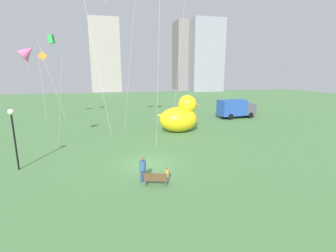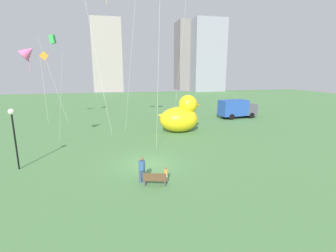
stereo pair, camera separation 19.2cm
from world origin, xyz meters
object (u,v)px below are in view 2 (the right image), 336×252
at_px(giant_inflatable_duck, 180,116).
at_px(box_truck, 237,109).
at_px(kite_green, 53,40).
at_px(person_child, 166,174).
at_px(kite_pink, 28,52).
at_px(kite_orange, 44,58).
at_px(person_adult, 142,168).
at_px(lamppost, 13,125).
at_px(park_bench, 155,179).

bearing_deg(giant_inflatable_duck, box_truck, 31.56).
relative_size(box_truck, kite_green, 0.51).
bearing_deg(person_child, kite_green, 115.82).
height_order(person_child, kite_pink, kite_pink).
distance_m(kite_pink, kite_green, 14.50).
height_order(kite_orange, kite_pink, kite_orange).
xyz_separation_m(person_child, kite_orange, (-12.57, 23.95, 8.44)).
bearing_deg(person_adult, person_child, -10.37).
xyz_separation_m(giant_inflatable_duck, lamppost, (-14.98, -8.71, 1.49)).
relative_size(person_adult, kite_pink, 0.18).
relative_size(person_adult, giant_inflatable_duck, 0.32).
bearing_deg(kite_pink, person_adult, -43.85).
relative_size(park_bench, person_adult, 0.88).
distance_m(box_truck, kite_orange, 29.48).
relative_size(park_bench, kite_orange, 0.15).
bearing_deg(kite_orange, person_child, -62.31).
height_order(person_child, giant_inflatable_duck, giant_inflatable_duck).
relative_size(person_adult, box_truck, 0.28).
height_order(person_child, kite_green, kite_green).
distance_m(park_bench, giant_inflatable_duck, 14.78).
distance_m(lamppost, kite_orange, 20.36).
height_order(person_child, box_truck, box_truck).
bearing_deg(park_bench, box_truck, 51.17).
bearing_deg(giant_inflatable_duck, kite_orange, 147.97).
height_order(giant_inflatable_duck, kite_pink, kite_pink).
distance_m(person_adult, kite_orange, 27.31).
bearing_deg(kite_pink, person_child, -39.98).
relative_size(giant_inflatable_duck, lamppost, 1.17).
relative_size(park_bench, lamppost, 0.33).
xyz_separation_m(park_bench, person_adult, (-0.74, 0.75, 0.49)).
relative_size(kite_orange, kite_green, 0.83).
relative_size(lamppost, box_truck, 0.75).
bearing_deg(park_bench, person_adult, 134.57).
bearing_deg(kite_green, person_adult, -67.22).
bearing_deg(kite_orange, kite_green, -40.07).
bearing_deg(box_truck, giant_inflatable_duck, -148.44).
xyz_separation_m(park_bench, box_truck, (16.47, 20.46, 0.98)).
bearing_deg(kite_pink, park_bench, -43.98).
bearing_deg(kite_green, box_truck, -5.50).
height_order(giant_inflatable_duck, lamppost, lamppost).
xyz_separation_m(giant_inflatable_duck, kite_green, (-15.51, 9.35, 9.49)).
xyz_separation_m(person_child, giant_inflatable_duck, (4.60, 13.21, 1.34)).
bearing_deg(giant_inflatable_duck, lamppost, -149.83).
bearing_deg(giant_inflatable_duck, kite_green, 148.93).
relative_size(park_bench, box_truck, 0.25).
relative_size(park_bench, giant_inflatable_duck, 0.28).
distance_m(giant_inflatable_duck, kite_green, 20.45).
xyz_separation_m(lamppost, kite_green, (-0.53, 18.05, 8.01)).
height_order(box_truck, kite_orange, kite_orange).
height_order(lamppost, box_truck, lamppost).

